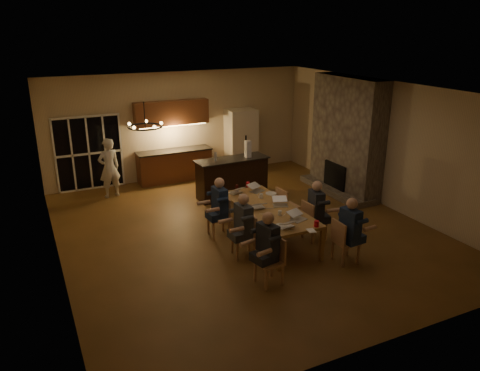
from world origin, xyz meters
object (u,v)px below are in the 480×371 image
chair_right_near (346,241)px  mug_mid (261,196)px  plate_far (271,193)px  chair_left_far (218,217)px  person_left_mid (244,227)px  person_left_near (268,248)px  chair_right_mid (315,220)px  chair_left_mid (243,236)px  mug_front (280,213)px  redcup_near (316,224)px  person_right_mid (316,211)px  person_left_far (220,208)px  chair_left_near (269,261)px  redcup_mid (242,203)px  can_silver (292,217)px  chandelier (145,127)px  laptop_e (235,188)px  can_cola (237,187)px  refrigerator (241,141)px  bar_island (232,178)px  laptop_f (257,187)px  redcup_far (248,184)px  standing_person (109,168)px  dining_table (269,223)px  laptop_b (299,215)px  laptop_d (280,201)px  mug_back (241,197)px  chair_right_far (288,206)px  bar_blender (248,149)px  plate_near (296,213)px  laptop_c (257,203)px  laptop_a (285,221)px  bar_bottle (216,157)px  person_right_near (350,231)px

chair_right_near → mug_mid: size_ratio=8.90×
plate_far → chair_left_far: bearing=-176.1°
person_left_mid → plate_far: (1.34, 1.28, 0.07)m
person_left_near → chair_right_mid: bearing=110.4°
chair_left_mid → person_left_mid: (-0.03, -0.08, 0.24)m
mug_front → redcup_near: size_ratio=0.83×
person_right_mid → person_left_far: (-1.78, 1.08, 0.00)m
chair_left_far → chair_left_near: bearing=3.9°
chair_right_near → redcup_mid: chair_right_near is taller
person_left_near → can_silver: 1.29m
chandelier → person_right_mid: bearing=-9.0°
chair_left_mid → laptop_e: laptop_e is taller
can_silver → can_cola: bearing=96.4°
refrigerator → bar_island: refrigerator is taller
chair_left_mid → laptop_f: 1.88m
bar_island → redcup_far: (-0.21, -1.38, 0.27)m
chandelier → plate_far: bearing=12.8°
standing_person → redcup_near: size_ratio=13.66×
redcup_near → can_silver: bearing=116.0°
dining_table → laptop_e: laptop_e is taller
person_left_near → can_cola: size_ratio=11.50×
laptop_b → laptop_d: bearing=69.2°
bar_island → mug_back: (-0.71, -2.05, 0.26)m
laptop_b → laptop_f: (0.03, 1.87, 0.00)m
chair_right_far → bar_blender: size_ratio=1.94×
laptop_f → plate_near: bearing=-108.7°
person_left_far → redcup_mid: person_left_far is taller
laptop_c → mug_front: (0.24, -0.58, -0.06)m
laptop_a → bar_blender: bearing=-113.3°
laptop_b → bar_bottle: (-0.30, 3.62, 0.34)m
dining_table → chair_right_far: size_ratio=3.07×
redcup_mid → refrigerator: bearing=64.7°
laptop_c → laptop_e: size_ratio=1.00×
standing_person → laptop_d: 5.13m
chair_right_near → bar_blender: (-0.04, 4.30, 0.86)m
person_left_near → person_left_mid: (0.02, 1.03, 0.00)m
plate_near → mug_front: bearing=168.2°
person_right_mid → redcup_mid: 1.60m
refrigerator → person_right_mid: 5.36m
mug_front → plate_far: bearing=68.9°
bar_bottle → laptop_b: bearing=-85.3°
laptop_b → redcup_far: laptop_b is taller
chair_right_near → laptop_f: size_ratio=2.78×
bar_blender → person_right_near: bearing=-91.1°
bar_blender → chair_right_mid: bearing=-90.5°
laptop_b → chair_left_near: bearing=-161.2°
redcup_far → standing_person: bearing=134.7°
chair_left_mid → chair_right_near: (1.74, -1.09, 0.00)m
mug_back → person_right_mid: bearing=-46.6°
can_silver → laptop_b: bearing=-40.1°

